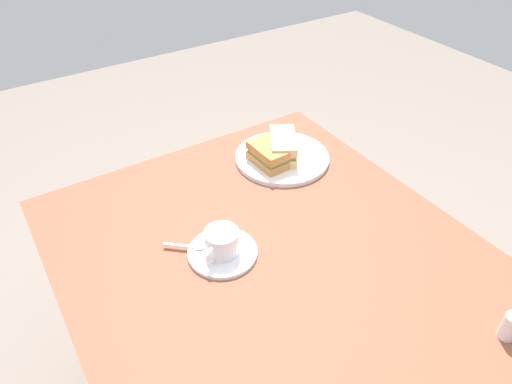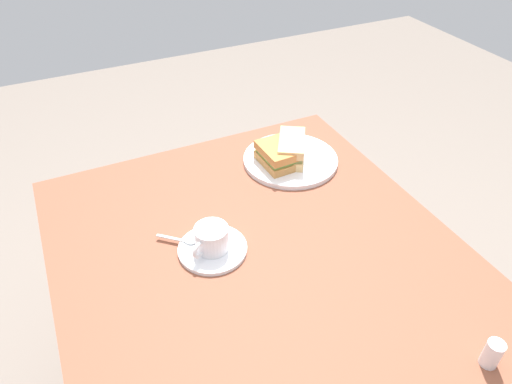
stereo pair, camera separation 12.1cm
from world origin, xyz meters
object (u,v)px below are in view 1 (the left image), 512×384
object	(u,v)px
coffee_cup	(222,241)
sandwich_back	(270,154)
sandwich_front	(283,146)
salt_shaker	(510,327)
spoon	(191,247)
sandwich_plate	(282,158)
coffee_saucer	(223,252)
dining_table	(295,305)

from	to	relation	value
coffee_cup	sandwich_back	bearing A→B (deg)	129.19
sandwich_front	coffee_cup	bearing A→B (deg)	-54.33
sandwich_back	salt_shaker	distance (m)	0.72
spoon	salt_shaker	size ratio (longest dim) A/B	1.37
sandwich_plate	sandwich_front	size ratio (longest dim) A/B	1.73
sandwich_plate	coffee_saucer	bearing A→B (deg)	-54.25
coffee_saucer	coffee_cup	bearing A→B (deg)	-58.28
sandwich_back	coffee_cup	distance (m)	0.37
sandwich_back	coffee_saucer	xyz separation A→B (m)	(0.23, -0.28, -0.04)
salt_shaker	sandwich_back	bearing A→B (deg)	-174.53
sandwich_front	coffee_saucer	size ratio (longest dim) A/B	0.99
dining_table	sandwich_plate	bearing A→B (deg)	148.97
sandwich_plate	dining_table	bearing A→B (deg)	-31.03
sandwich_plate	spoon	size ratio (longest dim) A/B	3.35
sandwich_plate	salt_shaker	distance (m)	0.73
sandwich_back	coffee_cup	xyz separation A→B (m)	(0.23, -0.29, -0.00)
coffee_saucer	spoon	size ratio (longest dim) A/B	1.95
dining_table	sandwich_back	bearing A→B (deg)	154.17
sandwich_plate	coffee_cup	distance (m)	0.42
sandwich_plate	coffee_cup	world-z (taller)	coffee_cup
sandwich_plate	sandwich_front	world-z (taller)	sandwich_front
dining_table	sandwich_plate	distance (m)	0.47
dining_table	salt_shaker	distance (m)	0.43
salt_shaker	coffee_saucer	bearing A→B (deg)	-143.93
sandwich_plate	sandwich_front	bearing A→B (deg)	102.22
sandwich_back	coffee_saucer	distance (m)	0.37
coffee_saucer	salt_shaker	world-z (taller)	salt_shaker
spoon	sandwich_plate	bearing A→B (deg)	116.21
sandwich_front	sandwich_back	world-z (taller)	sandwich_front
coffee_saucer	salt_shaker	xyz separation A→B (m)	(0.48, 0.35, 0.02)
dining_table	salt_shaker	bearing A→B (deg)	37.85
coffee_saucer	coffee_cup	distance (m)	0.04
sandwich_front	spoon	world-z (taller)	sandwich_front
dining_table	coffee_cup	bearing A→B (deg)	-147.43
dining_table	coffee_cup	distance (m)	0.22
salt_shaker	coffee_cup	bearing A→B (deg)	-143.76
dining_table	coffee_saucer	size ratio (longest dim) A/B	7.58
sandwich_back	sandwich_plate	bearing A→B (deg)	100.44
sandwich_front	coffee_cup	world-z (taller)	sandwich_front
spoon	coffee_saucer	bearing A→B (deg)	48.74
dining_table	coffee_cup	size ratio (longest dim) A/B	12.40
dining_table	salt_shaker	xyz separation A→B (m)	(0.33, 0.26, 0.12)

